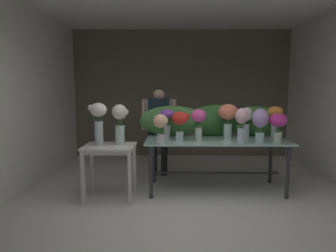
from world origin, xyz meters
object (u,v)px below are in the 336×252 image
(florist, at_px, (159,122))
(vase_ivory_stock, at_px, (247,119))
(vase_violet_hydrangea, at_px, (167,119))
(vase_sunset_freesia, at_px, (275,117))
(vase_lilac_roses, at_px, (260,122))
(vase_white_roses_tall, at_px, (98,119))
(vase_blush_snapdragons, at_px, (242,123))
(vase_cream_lisianthus_tall, at_px, (120,121))
(vase_scarlet_ranunculus, at_px, (180,122))
(vase_magenta_peonies, at_px, (278,123))
(side_table_white, at_px, (110,153))
(vase_peach_carnations, at_px, (161,125))
(vase_coral_dahlias, at_px, (228,116))
(display_table_glass, at_px, (216,147))
(vase_fuchsia_tulips, at_px, (199,120))

(florist, xyz_separation_m, vase_ivory_stock, (1.42, -0.67, 0.12))
(vase_violet_hydrangea, height_order, vase_sunset_freesia, vase_sunset_freesia)
(vase_violet_hydrangea, bearing_deg, vase_lilac_roses, -14.17)
(vase_violet_hydrangea, xyz_separation_m, vase_sunset_freesia, (1.71, 0.01, 0.03))
(vase_white_roses_tall, bearing_deg, vase_blush_snapdragons, -0.00)
(vase_ivory_stock, xyz_separation_m, vase_cream_lisianthus_tall, (-1.94, -0.45, 0.01))
(vase_scarlet_ranunculus, bearing_deg, vase_magenta_peonies, -3.71)
(vase_white_roses_tall, bearing_deg, side_table_white, 0.28)
(vase_scarlet_ranunculus, bearing_deg, vase_peach_carnations, -138.10)
(vase_magenta_peonies, distance_m, vase_cream_lisianthus_tall, 2.31)
(vase_scarlet_ranunculus, bearing_deg, florist, 111.02)
(vase_violet_hydrangea, xyz_separation_m, vase_white_roses_tall, (-0.97, -0.49, 0.05))
(vase_scarlet_ranunculus, bearing_deg, vase_coral_dahlias, 12.34)
(vase_peach_carnations, bearing_deg, vase_coral_dahlias, 21.93)
(display_table_glass, relative_size, vase_fuchsia_tulips, 4.54)
(vase_fuchsia_tulips, bearing_deg, side_table_white, -168.95)
(display_table_glass, xyz_separation_m, vase_coral_dahlias, (0.19, 0.05, 0.47))
(vase_lilac_roses, bearing_deg, florist, 145.85)
(vase_blush_snapdragons, bearing_deg, florist, 135.96)
(vase_ivory_stock, xyz_separation_m, vase_violet_hydrangea, (-1.26, -0.02, 0.00))
(vase_fuchsia_tulips, relative_size, vase_cream_lisianthus_tall, 0.82)
(vase_lilac_roses, distance_m, vase_blush_snapdragons, 0.34)
(vase_violet_hydrangea, relative_size, vase_fuchsia_tulips, 0.97)
(vase_fuchsia_tulips, height_order, vase_magenta_peonies, vase_fuchsia_tulips)
(vase_peach_carnations, bearing_deg, florist, 93.67)
(vase_magenta_peonies, bearing_deg, vase_lilac_roses, -175.54)
(display_table_glass, bearing_deg, vase_lilac_roses, -20.62)
(vase_sunset_freesia, height_order, vase_cream_lisianthus_tall, vase_cream_lisianthus_tall)
(vase_coral_dahlias, bearing_deg, vase_blush_snapdragons, -74.73)
(vase_fuchsia_tulips, distance_m, vase_white_roses_tall, 1.47)
(display_table_glass, distance_m, vase_blush_snapdragons, 0.63)
(vase_white_roses_tall, distance_m, vase_cream_lisianthus_tall, 0.30)
(vase_violet_hydrangea, bearing_deg, vase_white_roses_tall, -153.19)
(side_table_white, distance_m, vase_cream_lisianthus_tall, 0.48)
(vase_sunset_freesia, bearing_deg, vase_blush_snapdragons, -142.43)
(florist, height_order, vase_coral_dahlias, florist)
(display_table_glass, bearing_deg, vase_peach_carnations, -156.62)
(vase_peach_carnations, bearing_deg, vase_white_roses_tall, -179.50)
(vase_ivory_stock, relative_size, vase_peach_carnations, 1.15)
(vase_fuchsia_tulips, xyz_separation_m, vase_white_roses_tall, (-1.45, -0.25, 0.05))
(vase_violet_hydrangea, height_order, vase_peach_carnations, vase_violet_hydrangea)
(vase_lilac_roses, distance_m, vase_scarlet_ranunculus, 1.18)
(vase_ivory_stock, bearing_deg, side_table_white, -166.21)
(display_table_glass, bearing_deg, vase_violet_hydrangea, 171.26)
(vase_magenta_peonies, bearing_deg, vase_scarlet_ranunculus, 176.29)
(vase_blush_snapdragons, height_order, vase_fuchsia_tulips, vase_blush_snapdragons)
(vase_lilac_roses, relative_size, vase_sunset_freesia, 0.98)
(vase_lilac_roses, height_order, vase_violet_hydrangea, vase_lilac_roses)
(vase_lilac_roses, distance_m, vase_magenta_peonies, 0.26)
(vase_sunset_freesia, bearing_deg, vase_lilac_roses, -133.97)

